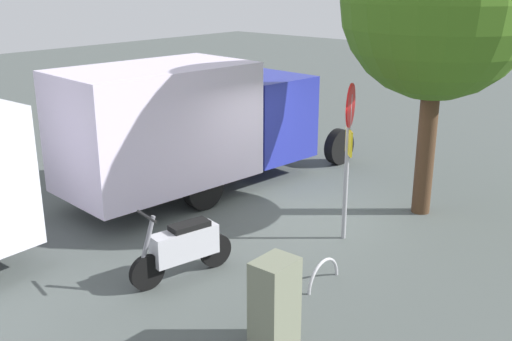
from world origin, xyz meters
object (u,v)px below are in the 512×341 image
object	(u,v)px
bike_rack_hoop	(323,284)
motorcycle	(184,246)
utility_cabinet	(275,303)
box_truck_near	(194,121)
stop_sign	(349,138)
street_tree	(439,3)

from	to	relation	value
bike_rack_hoop	motorcycle	bearing A→B (deg)	-55.50
utility_cabinet	box_truck_near	bearing A→B (deg)	-123.80
box_truck_near	stop_sign	bearing A→B (deg)	-85.21
box_truck_near	stop_sign	distance (m)	3.90
utility_cabinet	bike_rack_hoop	xyz separation A→B (m)	(-1.74, -0.45, -0.60)
street_tree	motorcycle	bearing A→B (deg)	-17.07
street_tree	stop_sign	bearing A→B (deg)	-12.06
box_truck_near	bike_rack_hoop	distance (m)	5.14
motorcycle	street_tree	distance (m)	6.34
motorcycle	utility_cabinet	world-z (taller)	utility_cabinet
box_truck_near	utility_cabinet	world-z (taller)	box_truck_near
box_truck_near	utility_cabinet	xyz separation A→B (m)	(3.38, 5.06, -0.99)
box_truck_near	stop_sign	size ratio (longest dim) A/B	2.61
stop_sign	bike_rack_hoop	xyz separation A→B (m)	(1.66, 0.71, -1.89)
bike_rack_hoop	utility_cabinet	bearing A→B (deg)	14.52
box_truck_near	street_tree	size ratio (longest dim) A/B	1.26
box_truck_near	bike_rack_hoop	size ratio (longest dim) A/B	8.73
box_truck_near	motorcycle	bearing A→B (deg)	-131.33
motorcycle	stop_sign	xyz separation A→B (m)	(-2.90, 1.09, 1.37)
motorcycle	bike_rack_hoop	world-z (taller)	motorcycle
stop_sign	bike_rack_hoop	bearing A→B (deg)	23.20
box_truck_near	street_tree	xyz separation A→B (m)	(-2.14, 4.34, 2.50)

